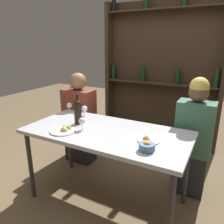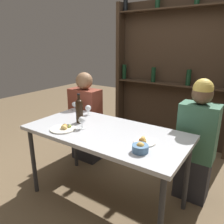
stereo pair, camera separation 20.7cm
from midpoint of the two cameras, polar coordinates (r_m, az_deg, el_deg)
The scene contains 12 objects.
ground_plane at distance 2.43m, azimuth -3.98°, elevation -21.85°, with size 10.00×10.00×0.00m, color brown.
dining_table at distance 2.06m, azimuth -4.39°, elevation -6.58°, with size 1.52×0.75×0.76m.
wine_rack_wall at distance 3.47m, azimuth 11.02°, elevation 10.51°, with size 1.82×0.21×2.24m.
wine_bottle at distance 2.20m, azimuth -11.63°, elevation 0.29°, with size 0.07×0.07×0.30m.
wine_glass_0 at distance 2.63m, azimuth -13.33°, elevation 1.56°, with size 0.06×0.06×0.11m.
wine_glass_1 at distance 2.05m, azimuth -10.71°, elevation -2.52°, with size 0.06×0.06×0.12m.
wine_glass_2 at distance 2.45m, azimuth -9.62°, elevation 0.72°, with size 0.07×0.07×0.11m.
food_plate_0 at distance 2.08m, azimuth -15.36°, elevation -4.66°, with size 0.24×0.24×0.05m.
food_plate_1 at distance 1.83m, azimuth 6.21°, elevation -7.30°, with size 0.18×0.18×0.04m.
snack_bowl at distance 1.66m, azimuth 5.56°, elevation -9.03°, with size 0.12×0.12×0.08m.
seated_person_left at distance 2.90m, azimuth -10.51°, elevation -2.40°, with size 0.41×0.22×1.19m.
seated_person_right at distance 2.34m, azimuth 18.04°, elevation -7.01°, with size 0.35×0.22×1.24m.
Camera 1 is at (0.93, -1.63, 1.54)m, focal length 35.00 mm.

